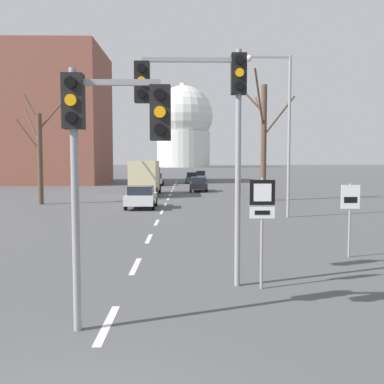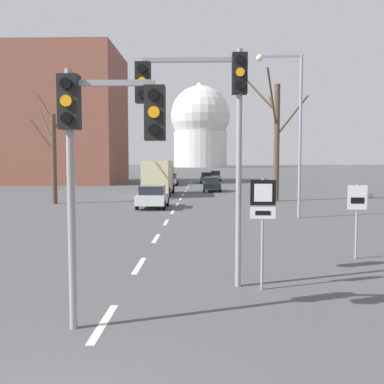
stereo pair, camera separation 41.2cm
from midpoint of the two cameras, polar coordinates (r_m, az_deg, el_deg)
name	(u,v)px [view 1 (the left image)]	position (r m, az deg, el deg)	size (l,w,h in m)	color
lane_stripe_0	(107,324)	(8.62, -12.62, -16.83)	(0.16, 2.00, 0.01)	silver
lane_stripe_1	(136,266)	(12.86, -8.46, -9.74)	(0.16, 2.00, 0.01)	silver
lane_stripe_2	(149,239)	(17.24, -6.46, -6.18)	(0.16, 2.00, 0.01)	silver
lane_stripe_3	(157,222)	(21.66, -5.28, -4.07)	(0.16, 2.00, 0.01)	silver
lane_stripe_4	(162,212)	(26.11, -4.51, -2.67)	(0.16, 2.00, 0.01)	silver
lane_stripe_5	(165,205)	(30.58, -3.96, -1.68)	(0.16, 2.00, 0.01)	silver
lane_stripe_6	(168,199)	(35.05, -3.56, -0.94)	(0.16, 2.00, 0.01)	silver
lane_stripe_7	(170,195)	(39.53, -3.24, -0.37)	(0.16, 2.00, 0.01)	silver
lane_stripe_8	(172,191)	(44.02, -2.99, 0.08)	(0.16, 2.00, 0.01)	silver
lane_stripe_9	(173,189)	(48.50, -2.79, 0.45)	(0.16, 2.00, 0.01)	silver
lane_stripe_10	(174,186)	(52.99, -2.62, 0.76)	(0.16, 2.00, 0.01)	silver
lane_stripe_11	(175,184)	(57.48, -2.48, 1.02)	(0.16, 2.00, 0.01)	silver
lane_stripe_12	(176,183)	(61.98, -2.36, 1.24)	(0.16, 2.00, 0.01)	silver
lane_stripe_13	(177,181)	(66.47, -2.25, 1.43)	(0.16, 2.00, 0.01)	silver
traffic_signal_near_right	(206,107)	(10.45, 0.76, 11.23)	(2.67, 0.34, 5.74)	gray
traffic_signal_centre_tall	(105,134)	(7.80, -13.08, 7.55)	(1.89, 0.34, 4.70)	gray
route_sign_post	(262,213)	(10.30, 8.21, -2.82)	(0.60, 0.08, 2.69)	gray
speed_limit_sign	(350,207)	(14.44, 19.57, -1.96)	(0.60, 0.08, 2.38)	gray
street_lamp_right	(281,119)	(23.97, 11.33, 9.54)	(2.49, 0.36, 8.77)	gray
sedan_near_left	(192,178)	(60.88, -0.24, 1.94)	(1.72, 3.83, 1.56)	#2D4C33
sedan_near_right	(141,197)	(28.34, -7.20, -0.64)	(1.92, 3.86, 1.48)	silver
sedan_mid_centre	(198,184)	(44.04, 0.58, 1.07)	(1.79, 4.33, 1.48)	black
sedan_far_left	(156,179)	(55.04, -5.02, 1.73)	(1.82, 4.34, 1.64)	slate
sedan_far_right	(200,176)	(67.07, 0.96, 2.16)	(1.70, 3.97, 1.64)	#B7B7BC
delivery_truck	(145,177)	(38.94, -6.53, 2.04)	(2.44, 7.20, 3.14)	#333842
bare_tree_left_near	(39,152)	(32.71, -20.03, 5.05)	(3.02, 2.58, 7.99)	brown
bare_tree_right_near	(263,136)	(33.93, 9.12, 7.38)	(4.61, 6.09, 9.83)	brown
capitol_dome	(183,127)	(236.95, -1.21, 8.71)	(32.30, 32.30, 45.62)	silver
apartment_block_left	(40,117)	(64.61, -19.80, 9.34)	(18.00, 14.00, 18.52)	brown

